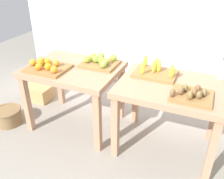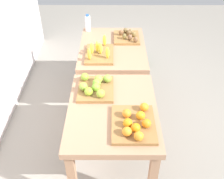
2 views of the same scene
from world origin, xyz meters
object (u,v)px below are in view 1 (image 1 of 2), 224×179
(display_table_left, at_px, (74,76))
(kiwi_bin, at_px, (191,95))
(display_table_right, at_px, (171,95))
(orange_bin, at_px, (47,66))
(apple_bin, at_px, (100,62))
(cardboard_produce_box, at_px, (38,92))
(banana_crate, at_px, (155,71))
(wicker_basket, at_px, (8,116))
(water_bottle, at_px, (223,69))

(display_table_left, relative_size, kiwi_bin, 2.84)
(display_table_right, relative_size, orange_bin, 2.31)
(display_table_left, height_order, apple_bin, apple_bin)
(display_table_right, height_order, cardboard_produce_box, display_table_right)
(banana_crate, relative_size, wicker_basket, 1.30)
(kiwi_bin, height_order, cardboard_produce_box, kiwi_bin)
(banana_crate, distance_m, wicker_basket, 1.92)
(apple_bin, height_order, wicker_basket, apple_bin)
(orange_bin, relative_size, kiwi_bin, 1.23)
(orange_bin, bearing_deg, water_bottle, 15.96)
(cardboard_produce_box, bearing_deg, kiwi_bin, -12.63)
(display_table_left, distance_m, apple_bin, 0.35)
(banana_crate, bearing_deg, display_table_right, -35.71)
(orange_bin, xyz_separation_m, cardboard_produce_box, (-0.62, 0.48, -0.71))
(kiwi_bin, xyz_separation_m, wicker_basket, (-2.12, -0.17, -0.70))
(banana_crate, height_order, cardboard_produce_box, banana_crate)
(banana_crate, xyz_separation_m, wicker_basket, (-1.71, -0.50, -0.71))
(orange_bin, bearing_deg, kiwi_bin, -0.20)
(banana_crate, distance_m, kiwi_bin, 0.53)
(apple_bin, bearing_deg, water_bottle, 7.16)
(banana_crate, relative_size, water_bottle, 1.93)
(kiwi_bin, xyz_separation_m, cardboard_produce_box, (-2.16, 0.48, -0.71))
(water_bottle, bearing_deg, orange_bin, -164.04)
(display_table_left, bearing_deg, water_bottle, 11.97)
(water_bottle, distance_m, cardboard_produce_box, 2.52)
(display_table_right, bearing_deg, kiwi_bin, -42.93)
(display_table_left, xyz_separation_m, cardboard_produce_box, (-0.84, 0.30, -0.56))
(orange_bin, relative_size, apple_bin, 1.13)
(kiwi_bin, distance_m, water_bottle, 0.57)
(display_table_right, height_order, apple_bin, apple_bin)
(display_table_right, bearing_deg, water_bottle, 37.24)
(display_table_right, bearing_deg, orange_bin, -172.41)
(display_table_left, distance_m, cardboard_produce_box, 1.06)
(display_table_right, relative_size, kiwi_bin, 2.84)
(water_bottle, distance_m, wicker_basket, 2.57)
(water_bottle, bearing_deg, apple_bin, -172.84)
(display_table_right, relative_size, wicker_basket, 3.07)
(display_table_left, bearing_deg, wicker_basket, -156.45)
(orange_bin, xyz_separation_m, wicker_basket, (-0.58, -0.17, -0.71))
(display_table_right, xyz_separation_m, wicker_basket, (-1.92, -0.35, -0.55))
(display_table_left, bearing_deg, cardboard_produce_box, 160.44)
(display_table_right, height_order, orange_bin, orange_bin)
(orange_bin, bearing_deg, wicker_basket, -163.53)
(water_bottle, height_order, wicker_basket, water_bottle)
(orange_bin, bearing_deg, display_table_right, 7.59)
(wicker_basket, bearing_deg, banana_crate, 16.42)
(kiwi_bin, bearing_deg, cardboard_produce_box, 167.37)
(display_table_left, distance_m, water_bottle, 1.60)
(kiwi_bin, bearing_deg, display_table_right, 137.07)
(water_bottle, bearing_deg, wicker_basket, -163.92)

